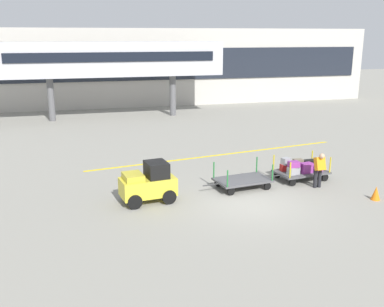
% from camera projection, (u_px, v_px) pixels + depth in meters
% --- Properties ---
extents(ground_plane, '(120.00, 120.00, 0.00)m').
position_uv_depth(ground_plane, '(250.00, 204.00, 17.08)').
color(ground_plane, gray).
extents(apron_lead_line, '(14.59, 2.62, 0.01)m').
position_uv_depth(apron_lead_line, '(220.00, 155.00, 24.08)').
color(apron_lead_line, yellow).
rests_on(apron_lead_line, ground_plane).
extents(terminal_building, '(44.10, 2.51, 6.94)m').
position_uv_depth(terminal_building, '(144.00, 67.00, 40.43)').
color(terminal_building, '#BCB7AD').
rests_on(terminal_building, ground_plane).
extents(jet_bridge, '(19.23, 3.00, 5.87)m').
position_uv_depth(jet_bridge, '(89.00, 60.00, 33.31)').
color(jet_bridge, '#B7B7BC').
rests_on(jet_bridge, ground_plane).
extents(baggage_tug, '(2.23, 1.47, 1.58)m').
position_uv_depth(baggage_tug, '(149.00, 183.00, 17.14)').
color(baggage_tug, gold).
rests_on(baggage_tug, ground_plane).
extents(baggage_cart_lead, '(3.07, 1.70, 1.10)m').
position_uv_depth(baggage_cart_lead, '(242.00, 180.00, 18.79)').
color(baggage_cart_lead, '#4C4C4F').
rests_on(baggage_cart_lead, ground_plane).
extents(baggage_cart_middle, '(3.07, 1.70, 1.10)m').
position_uv_depth(baggage_cart_middle, '(300.00, 169.00, 19.84)').
color(baggage_cart_middle, '#4C4C4F').
rests_on(baggage_cart_middle, ground_plane).
extents(baggage_handler, '(0.41, 0.44, 1.56)m').
position_uv_depth(baggage_handler, '(319.00, 168.00, 18.67)').
color(baggage_handler, black).
rests_on(baggage_handler, ground_plane).
extents(safety_cone_far, '(0.36, 0.36, 0.55)m').
position_uv_depth(safety_cone_far, '(376.00, 193.00, 17.46)').
color(safety_cone_far, orange).
rests_on(safety_cone_far, ground_plane).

